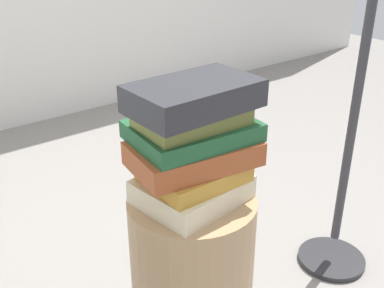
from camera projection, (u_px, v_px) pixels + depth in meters
The scene contains 7 objects.
side_table at pixel (192, 281), 1.26m from camera, with size 0.32×0.32×0.52m, color tan.
book_cream at pixel (193, 190), 1.14m from camera, with size 0.24×0.20×0.06m, color beige.
book_ochre at pixel (194, 172), 1.11m from camera, with size 0.22×0.18×0.04m, color #B7842D.
book_rust at pixel (192, 154), 1.09m from camera, with size 0.29×0.18×0.06m, color #994723.
book_forest at pixel (192, 131), 1.09m from camera, with size 0.28×0.21×0.04m, color #1E512D.
book_olive at pixel (192, 117), 1.05m from camera, with size 0.24×0.15×0.04m, color olive.
book_charcoal at pixel (195, 96), 1.03m from camera, with size 0.29×0.18×0.06m, color #28282D.
Camera 1 is at (-0.60, -0.78, 1.14)m, focal length 43.94 mm.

